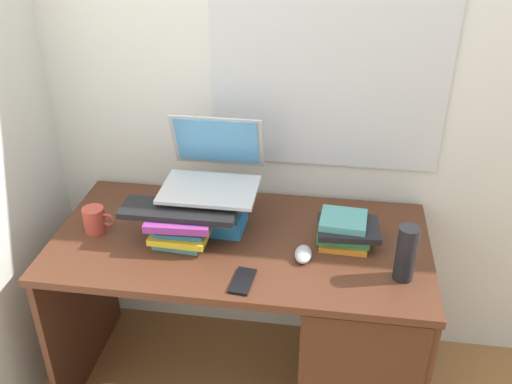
{
  "coord_description": "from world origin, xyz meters",
  "views": [
    {
      "loc": [
        0.31,
        -1.73,
        1.97
      ],
      "look_at": [
        0.05,
        0.05,
        0.93
      ],
      "focal_mm": 40.13,
      "sensor_mm": 36.0,
      "label": 1
    }
  ],
  "objects_px": {
    "mug": "(95,220)",
    "water_bottle": "(406,254)",
    "book_stack_side": "(345,230)",
    "laptop": "(213,169)",
    "book_stack_tall": "(212,211)",
    "desk": "(330,322)",
    "cell_phone": "(243,281)",
    "book_stack_keyboard_riser": "(181,227)",
    "keyboard": "(179,211)",
    "computer_mouse": "(303,254)"
  },
  "relations": [
    {
      "from": "book_stack_tall",
      "to": "water_bottle",
      "type": "bearing_deg",
      "value": -17.04
    },
    {
      "from": "book_stack_tall",
      "to": "mug",
      "type": "distance_m",
      "value": 0.44
    },
    {
      "from": "water_bottle",
      "to": "laptop",
      "type": "bearing_deg",
      "value": 158.39
    },
    {
      "from": "water_bottle",
      "to": "book_stack_keyboard_riser",
      "type": "bearing_deg",
      "value": 172.79
    },
    {
      "from": "water_bottle",
      "to": "computer_mouse",
      "type": "bearing_deg",
      "value": 169.8
    },
    {
      "from": "computer_mouse",
      "to": "book_stack_tall",
      "type": "bearing_deg",
      "value": 156.91
    },
    {
      "from": "book_stack_side",
      "to": "computer_mouse",
      "type": "height_order",
      "value": "book_stack_side"
    },
    {
      "from": "mug",
      "to": "water_bottle",
      "type": "xyz_separation_m",
      "value": [
        1.13,
        -0.12,
        0.05
      ]
    },
    {
      "from": "book_stack_side",
      "to": "water_bottle",
      "type": "distance_m",
      "value": 0.28
    },
    {
      "from": "water_bottle",
      "to": "book_stack_side",
      "type": "bearing_deg",
      "value": 136.52
    },
    {
      "from": "book_stack_keyboard_riser",
      "to": "mug",
      "type": "bearing_deg",
      "value": 176.47
    },
    {
      "from": "keyboard",
      "to": "mug",
      "type": "bearing_deg",
      "value": 176.32
    },
    {
      "from": "keyboard",
      "to": "water_bottle",
      "type": "xyz_separation_m",
      "value": [
        0.8,
        -0.1,
        -0.03
      ]
    },
    {
      "from": "keyboard",
      "to": "cell_phone",
      "type": "relative_size",
      "value": 3.09
    },
    {
      "from": "book_stack_tall",
      "to": "laptop",
      "type": "relative_size",
      "value": 0.69
    },
    {
      "from": "laptop",
      "to": "book_stack_tall",
      "type": "bearing_deg",
      "value": -83.88
    },
    {
      "from": "cell_phone",
      "to": "computer_mouse",
      "type": "bearing_deg",
      "value": 46.49
    },
    {
      "from": "keyboard",
      "to": "mug",
      "type": "distance_m",
      "value": 0.35
    },
    {
      "from": "desk",
      "to": "keyboard",
      "type": "relative_size",
      "value": 3.33
    },
    {
      "from": "laptop",
      "to": "water_bottle",
      "type": "height_order",
      "value": "laptop"
    },
    {
      "from": "desk",
      "to": "computer_mouse",
      "type": "height_order",
      "value": "computer_mouse"
    },
    {
      "from": "book_stack_tall",
      "to": "book_stack_side",
      "type": "bearing_deg",
      "value": -3.12
    },
    {
      "from": "keyboard",
      "to": "water_bottle",
      "type": "bearing_deg",
      "value": -7.65
    },
    {
      "from": "laptop",
      "to": "keyboard",
      "type": "bearing_deg",
      "value": -116.87
    },
    {
      "from": "mug",
      "to": "book_stack_keyboard_riser",
      "type": "bearing_deg",
      "value": -3.53
    },
    {
      "from": "book_stack_side",
      "to": "water_bottle",
      "type": "relative_size",
      "value": 1.16
    },
    {
      "from": "laptop",
      "to": "cell_phone",
      "type": "bearing_deg",
      "value": -65.22
    },
    {
      "from": "desk",
      "to": "water_bottle",
      "type": "relative_size",
      "value": 6.96
    },
    {
      "from": "computer_mouse",
      "to": "water_bottle",
      "type": "relative_size",
      "value": 0.52
    },
    {
      "from": "book_stack_side",
      "to": "mug",
      "type": "height_order",
      "value": "book_stack_side"
    },
    {
      "from": "book_stack_keyboard_riser",
      "to": "computer_mouse",
      "type": "relative_size",
      "value": 2.32
    },
    {
      "from": "desk",
      "to": "cell_phone",
      "type": "distance_m",
      "value": 0.51
    },
    {
      "from": "desk",
      "to": "book_stack_tall",
      "type": "relative_size",
      "value": 5.74
    },
    {
      "from": "desk",
      "to": "book_stack_tall",
      "type": "bearing_deg",
      "value": 168.92
    },
    {
      "from": "desk",
      "to": "keyboard",
      "type": "xyz_separation_m",
      "value": [
        -0.57,
        -0.02,
        0.47
      ]
    },
    {
      "from": "book_stack_keyboard_riser",
      "to": "laptop",
      "type": "distance_m",
      "value": 0.25
    },
    {
      "from": "book_stack_side",
      "to": "computer_mouse",
      "type": "relative_size",
      "value": 2.24
    },
    {
      "from": "mug",
      "to": "cell_phone",
      "type": "xyz_separation_m",
      "value": [
        0.6,
        -0.22,
        -0.04
      ]
    },
    {
      "from": "desk",
      "to": "cell_phone",
      "type": "bearing_deg",
      "value": -143.71
    },
    {
      "from": "book_stack_keyboard_riser",
      "to": "water_bottle",
      "type": "relative_size",
      "value": 1.2
    },
    {
      "from": "desk",
      "to": "laptop",
      "type": "relative_size",
      "value": 3.94
    },
    {
      "from": "book_stack_keyboard_riser",
      "to": "cell_phone",
      "type": "height_order",
      "value": "book_stack_keyboard_riser"
    },
    {
      "from": "mug",
      "to": "water_bottle",
      "type": "height_order",
      "value": "water_bottle"
    },
    {
      "from": "book_stack_keyboard_riser",
      "to": "book_stack_side",
      "type": "relative_size",
      "value": 1.04
    },
    {
      "from": "book_stack_keyboard_riser",
      "to": "mug",
      "type": "relative_size",
      "value": 2.0
    },
    {
      "from": "book_stack_tall",
      "to": "keyboard",
      "type": "xyz_separation_m",
      "value": [
        -0.1,
        -0.11,
        0.06
      ]
    },
    {
      "from": "book_stack_side",
      "to": "cell_phone",
      "type": "height_order",
      "value": "book_stack_side"
    },
    {
      "from": "laptop",
      "to": "mug",
      "type": "xyz_separation_m",
      "value": [
        -0.43,
        -0.16,
        -0.17
      ]
    },
    {
      "from": "laptop",
      "to": "cell_phone",
      "type": "distance_m",
      "value": 0.47
    },
    {
      "from": "book_stack_side",
      "to": "mug",
      "type": "distance_m",
      "value": 0.94
    }
  ]
}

